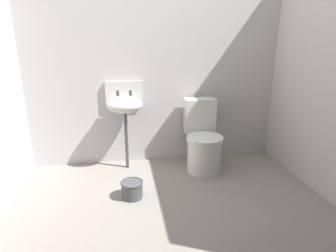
# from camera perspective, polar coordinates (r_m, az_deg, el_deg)

# --- Properties ---
(ground_plane) EXTENTS (3.31, 2.70, 0.08)m
(ground_plane) POSITION_cam_1_polar(r_m,az_deg,el_deg) (2.70, 1.03, -17.07)
(ground_plane) COLOR gray
(wall_back) EXTENTS (3.31, 0.10, 2.20)m
(wall_back) POSITION_cam_1_polar(r_m,az_deg,el_deg) (3.42, -2.52, 11.02)
(wall_back) COLOR #BAB7B6
(wall_back) RESTS_ON ground
(toilet_near_wall) EXTENTS (0.42, 0.61, 0.78)m
(toilet_near_wall) POSITION_cam_1_polar(r_m,az_deg,el_deg) (3.32, 6.85, -3.17)
(toilet_near_wall) COLOR silver
(toilet_near_wall) RESTS_ON ground
(sink) EXTENTS (0.42, 0.35, 0.99)m
(sink) POSITION_cam_1_polar(r_m,az_deg,el_deg) (3.25, -8.50, 4.30)
(sink) COLOR #44484E
(sink) RESTS_ON ground
(bucket) EXTENTS (0.22, 0.22, 0.17)m
(bucket) POSITION_cam_1_polar(r_m,az_deg,el_deg) (2.84, -7.08, -12.19)
(bucket) COLOR #44484E
(bucket) RESTS_ON ground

